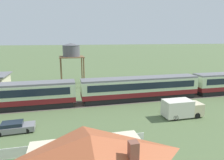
# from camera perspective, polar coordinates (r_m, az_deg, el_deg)

# --- Properties ---
(ground_plane) EXTENTS (600.00, 600.00, 0.00)m
(ground_plane) POSITION_cam_1_polar(r_m,az_deg,el_deg) (36.38, 14.04, -5.22)
(ground_plane) COLOR #566B42
(passenger_train) EXTENTS (84.03, 3.17, 3.96)m
(passenger_train) POSITION_cam_1_polar(r_m,az_deg,el_deg) (32.23, -9.20, -3.15)
(passenger_train) COLOR maroon
(passenger_train) RESTS_ON ground_plane
(railway_track) EXTENTS (133.85, 3.60, 0.04)m
(railway_track) POSITION_cam_1_polar(r_m,az_deg,el_deg) (33.56, -25.42, -7.48)
(railway_track) COLOR #665B51
(railway_track) RESTS_ON ground_plane
(water_tower) EXTENTS (5.21, 5.21, 9.45)m
(water_tower) POSITION_cam_1_polar(r_m,az_deg,el_deg) (44.44, -11.54, 8.02)
(water_tower) COLOR brown
(water_tower) RESTS_ON ground_plane
(parked_car_grey) EXTENTS (4.58, 1.97, 1.22)m
(parked_car_grey) POSITION_cam_1_polar(r_m,az_deg,el_deg) (25.69, -26.32, -12.03)
(parked_car_grey) COLOR gray
(parked_car_grey) RESTS_ON ground_plane
(delivery_truck_cream) EXTENTS (5.36, 2.20, 2.43)m
(delivery_truck_cream) POSITION_cam_1_polar(r_m,az_deg,el_deg) (28.61, 19.25, -7.64)
(delivery_truck_cream) COLOR beige
(delivery_truck_cream) RESTS_ON ground_plane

